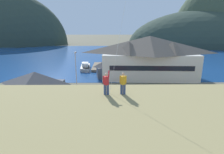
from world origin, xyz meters
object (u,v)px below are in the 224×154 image
Objects in this scene: moored_boat_wharfside at (85,67)px; moored_boat_inner_slip at (86,68)px; parked_car_front_row_red at (145,113)px; parked_car_back_row_right at (6,117)px; parked_car_back_row_left at (118,95)px; parked_car_front_row_end at (90,98)px; harbor_lodge at (149,56)px; parked_car_lone_by_shed at (92,114)px; moored_boat_outer_mooring at (109,64)px; parked_car_front_row_silver at (165,99)px; storage_shed_near_lot at (36,89)px; storage_shed_waterside at (106,69)px; parked_car_mid_row_far at (196,99)px; person_companion at (123,83)px; wharf_dock at (98,67)px; parking_light_pole at (76,71)px; person_kite_flyer at (106,83)px; parked_car_corner_spot at (41,118)px.

moored_boat_wharfside is 1.44× the size of moored_boat_inner_slip.
moored_boat_inner_slip is at bearing 111.67° from parked_car_front_row_red.
parked_car_back_row_right is (-18.04, -0.93, 0.00)m from parked_car_front_row_red.
parked_car_front_row_end is (-4.63, -1.32, 0.00)m from parked_car_back_row_left.
harbor_lodge is 24.95m from parked_car_lone_by_shed.
moored_boat_inner_slip reaches higher than parked_car_front_row_red.
moored_boat_outer_mooring is 31.96m from parked_car_front_row_silver.
storage_shed_waterside is at bearing 58.37° from storage_shed_near_lot.
parked_car_mid_row_far is 1.00× the size of parked_car_back_row_right.
parked_car_front_row_silver is 2.43× the size of person_companion.
storage_shed_near_lot is at bearing 163.60° from parked_car_front_row_red.
parked_car_back_row_right is 1.00× the size of parked_car_front_row_end.
harbor_lodge is 11.01m from storage_shed_waterside.
parked_car_lone_by_shed is at bearing -162.51° from parked_car_mid_row_far.
parked_car_mid_row_far is 2.45× the size of person_companion.
storage_shed_waterside reaches higher than parked_car_lone_by_shed.
storage_shed_near_lot is 25.36m from parked_car_mid_row_far.
storage_shed_near_lot reaches higher than moored_boat_wharfside.
parked_car_back_row_left is at bearing 116.28° from parked_car_front_row_red.
wharf_dock is 2.71× the size of parked_car_front_row_end.
wharf_dock is at bearing 74.26° from storage_shed_near_lot.
parked_car_back_row_left is (2.48, -15.02, -1.16)m from storage_shed_waterside.
person_companion is (-7.75, -13.21, 6.86)m from parked_car_front_row_silver.
parked_car_lone_by_shed is 11.10m from parking_light_pole.
storage_shed_waterside reaches higher than parked_car_mid_row_far.
parking_light_pole is (0.77, -19.54, 3.85)m from moored_boat_inner_slip.
person_kite_flyer is at bearing -176.82° from person_companion.
harbor_lodge reaches higher than parked_car_mid_row_far.
parked_car_front_row_end is at bearing 146.04° from parked_car_front_row_red.
parked_car_corner_spot is (-1.82, -30.30, 0.34)m from moored_boat_inner_slip.
moored_boat_wharfside is at bearing 150.70° from harbor_lodge.
moored_boat_outer_mooring is 30.24m from parked_car_front_row_end.
parking_light_pole is at bearing -96.04° from wharf_dock.
storage_shed_near_lot reaches higher than storage_shed_waterside.
storage_shed_near_lot is at bearing -138.38° from parking_light_pole.
moored_boat_outer_mooring is at bearing 70.41° from parked_car_back_row_right.
wharf_dock is 6.65× the size of person_companion.
parked_car_lone_by_shed and parked_car_front_row_red have the same top height.
parked_car_back_row_right is (-12.94, -36.36, 0.34)m from moored_boat_outer_mooring.
storage_shed_near_lot is 24.86m from moored_boat_inner_slip.
parking_light_pole is at bearing 55.30° from parked_car_back_row_right.
parked_car_mid_row_far reaches higher than wharf_dock.
parked_car_front_row_red is 0.55× the size of parking_light_pole.
person_companion is (7.85, -37.49, 7.21)m from moored_boat_inner_slip.
harbor_lodge is 20.73m from parked_car_front_row_end.
parked_car_mid_row_far is 19.64m from person_companion.
parked_car_corner_spot is at bearing -64.91° from storage_shed_near_lot.
parked_car_front_row_red is 12.01m from person_kite_flyer.
parking_light_pole is at bearing 162.27° from parked_car_front_row_silver.
parked_car_back_row_right is at bearing -168.11° from parked_car_mid_row_far.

